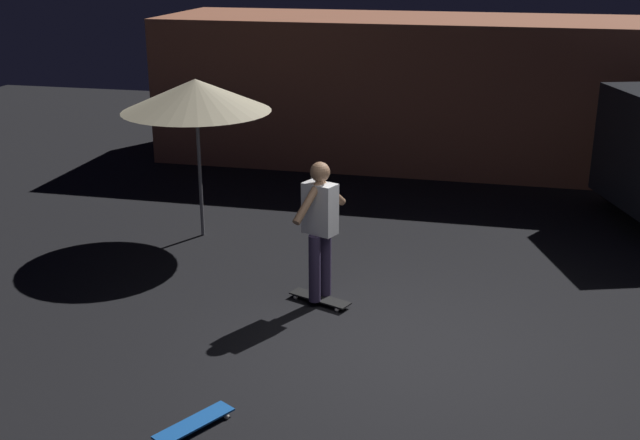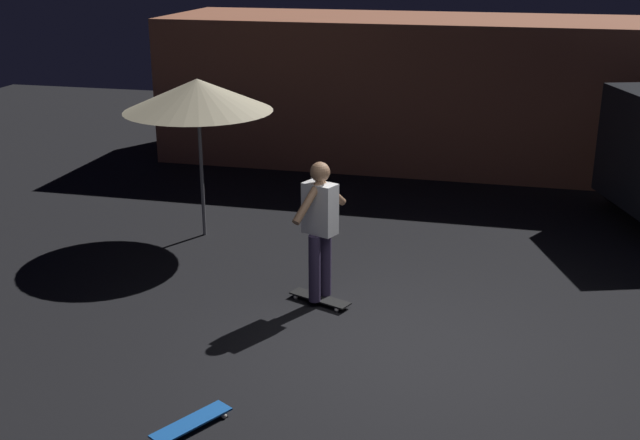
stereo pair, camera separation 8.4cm
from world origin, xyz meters
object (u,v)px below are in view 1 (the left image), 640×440
Objects in this scene: skateboard_ridden at (320,299)px; skateboard_spare at (194,424)px; patio_umbrella at (196,95)px; skater at (320,221)px.

skateboard_ridden is 2.84m from skateboard_spare.
patio_umbrella reaches higher than skateboard_ridden.
skateboard_ridden is at bearing 0.00° from skater.
skater is (0.49, 2.80, 0.98)m from skateboard_spare.
patio_umbrella is at bearing 110.20° from skateboard_spare.
skateboard_ridden is 0.98m from skater.
skater reaches higher than skateboard_spare.
skateboard_ridden is at bearing -40.50° from patio_umbrella.
patio_umbrella is at bearing 139.50° from skateboard_ridden.
skateboard_ridden and skateboard_spare have the same top height.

